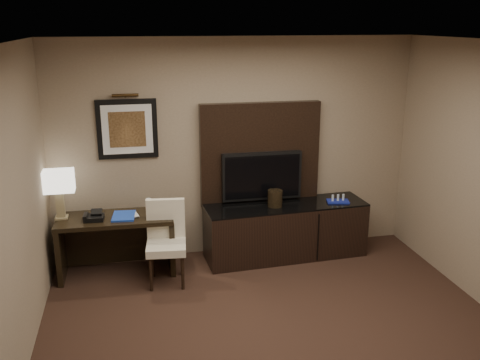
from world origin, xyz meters
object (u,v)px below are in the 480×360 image
object	(u,v)px
desk	(117,245)
desk_chair	(166,246)
ice_bucket	(275,198)
desk_phone	(94,215)
minibar_tray	(338,198)
tv	(262,176)
table_lamp	(59,195)
water_bottle	(149,206)
credenza	(286,230)

from	to	relation	value
desk	desk_chair	xyz separation A→B (m)	(0.55, -0.38, 0.10)
desk	ice_bucket	xyz separation A→B (m)	(1.91, 0.02, 0.44)
desk_phone	minibar_tray	size ratio (longest dim) A/B	0.80
ice_bucket	minibar_tray	world-z (taller)	ice_bucket
tv	table_lamp	distance (m)	2.40
desk	ice_bucket	bearing A→B (deg)	2.02
water_bottle	minibar_tray	distance (m)	2.34
water_bottle	minibar_tray	bearing A→B (deg)	-0.66
water_bottle	desk	bearing A→B (deg)	-175.15
minibar_tray	table_lamp	bearing A→B (deg)	178.82
credenza	tv	xyz separation A→B (m)	(-0.27, 0.19, 0.67)
tv	water_bottle	world-z (taller)	tv
desk_chair	water_bottle	size ratio (longest dim) A/B	5.01
desk_chair	ice_bucket	bearing A→B (deg)	21.87
tv	ice_bucket	distance (m)	0.34
desk_phone	water_bottle	size ratio (longest dim) A/B	1.19
desk	desk_chair	bearing A→B (deg)	-32.87
table_lamp	ice_bucket	world-z (taller)	table_lamp
credenza	minibar_tray	bearing A→B (deg)	-7.12
desk_phone	water_bottle	xyz separation A→B (m)	(0.62, 0.09, 0.04)
minibar_tray	water_bottle	bearing A→B (deg)	179.34
ice_bucket	credenza	bearing A→B (deg)	11.17
desk	table_lamp	world-z (taller)	table_lamp
desk_chair	water_bottle	distance (m)	0.56
water_bottle	minibar_tray	world-z (taller)	water_bottle
table_lamp	desk_phone	size ratio (longest dim) A/B	2.61
desk	desk_phone	bearing A→B (deg)	-165.03
desk_chair	minibar_tray	size ratio (longest dim) A/B	3.35
table_lamp	minibar_tray	xyz separation A→B (m)	(3.32, -0.07, -0.25)
desk_chair	water_bottle	world-z (taller)	desk_chair
desk	tv	bearing A→B (deg)	9.03
desk	water_bottle	world-z (taller)	water_bottle
tv	desk_chair	distance (m)	1.50
tv	minibar_tray	xyz separation A→B (m)	(0.93, -0.23, -0.28)
table_lamp	minibar_tray	size ratio (longest dim) A/B	2.08
desk	desk_chair	distance (m)	0.68
desk	credenza	xyz separation A→B (m)	(2.07, 0.05, -0.01)
desk_phone	minibar_tray	xyz separation A→B (m)	(2.95, 0.06, -0.02)
minibar_tray	credenza	bearing A→B (deg)	176.23
desk_chair	desk_phone	size ratio (longest dim) A/B	4.19
credenza	tv	bearing A→B (deg)	141.38
desk	tv	world-z (taller)	tv
desk	water_bottle	bearing A→B (deg)	6.29
water_bottle	ice_bucket	world-z (taller)	ice_bucket
desk_chair	minibar_tray	bearing A→B (deg)	15.64
tv	water_bottle	xyz separation A→B (m)	(-1.41, -0.21, -0.22)
table_lamp	minibar_tray	bearing A→B (deg)	-1.18
water_bottle	desk_phone	bearing A→B (deg)	-171.93
credenza	minibar_tray	world-z (taller)	minibar_tray
credenza	desk_phone	bearing A→B (deg)	179.26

